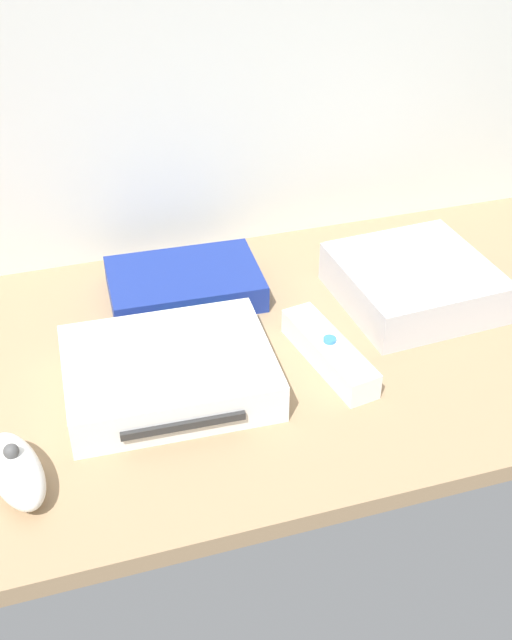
{
  "coord_description": "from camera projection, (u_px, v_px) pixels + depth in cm",
  "views": [
    {
      "loc": [
        -20.63,
        -67.09,
        54.3
      ],
      "look_at": [
        0.0,
        0.0,
        4.0
      ],
      "focal_mm": 44.89,
      "sensor_mm": 36.0,
      "label": 1
    }
  ],
  "objects": [
    {
      "name": "remote_wand",
      "position": [
        329.0,
        352.0,
        0.86
      ],
      "size": [
        6.02,
        15.19,
        3.4
      ],
      "rotation": [
        0.0,
        0.0,
        0.17
      ],
      "color": "white",
      "rests_on": "ground_plane"
    },
    {
      "name": "network_router",
      "position": [
        185.0,
        284.0,
        0.96
      ],
      "size": [
        18.53,
        12.98,
        3.4
      ],
      "rotation": [
        0.0,
        0.0,
        -0.05
      ],
      "color": "navy",
      "rests_on": "ground_plane"
    },
    {
      "name": "remote_nunchuk",
      "position": [
        16.0,
        470.0,
        0.71
      ],
      "size": [
        6.64,
        10.76,
        5.1
      ],
      "rotation": [
        0.0,
        0.0,
        0.24
      ],
      "color": "white",
      "rests_on": "ground_plane"
    },
    {
      "name": "ground_plane",
      "position": [
        256.0,
        356.0,
        0.89
      ],
      "size": [
        100.0,
        48.0,
        2.0
      ],
      "primitive_type": "cube",
      "color": "#9E7F5B",
      "rests_on": "ground"
    },
    {
      "name": "game_console",
      "position": [
        169.0,
        372.0,
        0.82
      ],
      "size": [
        21.64,
        17.16,
        4.4
      ],
      "rotation": [
        0.0,
        0.0,
        -0.04
      ],
      "color": "white",
      "rests_on": "ground_plane"
    },
    {
      "name": "mini_computer",
      "position": [
        414.0,
        282.0,
        0.95
      ],
      "size": [
        18.0,
        18.0,
        5.3
      ],
      "rotation": [
        0.0,
        0.0,
        0.06
      ],
      "color": "silver",
      "rests_on": "ground_plane"
    }
  ]
}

